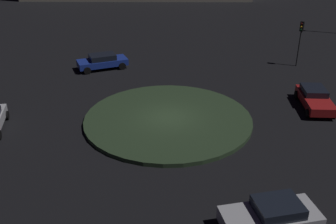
{
  "coord_description": "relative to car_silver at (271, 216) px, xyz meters",
  "views": [
    {
      "loc": [
        -21.64,
        -10.18,
        12.48
      ],
      "look_at": [
        0.0,
        0.0,
        0.67
      ],
      "focal_mm": 41.71,
      "sensor_mm": 36.0,
      "label": 1
    }
  ],
  "objects": [
    {
      "name": "car_red",
      "position": [
        14.26,
        -0.2,
        -0.08
      ],
      "size": [
        4.85,
        3.38,
        1.34
      ],
      "rotation": [
        0.0,
        0.0,
        3.53
      ],
      "color": "red",
      "rests_on": "ground_plane"
    },
    {
      "name": "traffic_light_east",
      "position": [
        23.03,
        2.41,
        2.22
      ],
      "size": [
        0.39,
        0.36,
        4.22
      ],
      "rotation": [
        0.0,
        0.0,
        2.76
      ],
      "color": "#2D2D2D",
      "rests_on": "ground_plane"
    },
    {
      "name": "car_blue",
      "position": [
        14.58,
        18.6,
        -0.05
      ],
      "size": [
        4.55,
        4.39,
        1.38
      ],
      "rotation": [
        0.0,
        0.0,
        -0.75
      ],
      "color": "#1E38A5",
      "rests_on": "ground_plane"
    },
    {
      "name": "ground_plane",
      "position": [
        7.65,
        8.63,
        -0.79
      ],
      "size": [
        118.3,
        118.3,
        0.0
      ],
      "primitive_type": "plane",
      "color": "black"
    },
    {
      "name": "car_silver",
      "position": [
        0.0,
        0.0,
        0.0
      ],
      "size": [
        4.07,
        4.54,
        1.5
      ],
      "rotation": [
        0.0,
        0.0,
        2.22
      ],
      "color": "silver",
      "rests_on": "ground_plane"
    },
    {
      "name": "roundabout_island",
      "position": [
        7.65,
        8.63,
        -0.65
      ],
      "size": [
        11.53,
        11.53,
        0.27
      ],
      "primitive_type": "cylinder",
      "color": "#2D4228",
      "rests_on": "ground_plane"
    }
  ]
}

